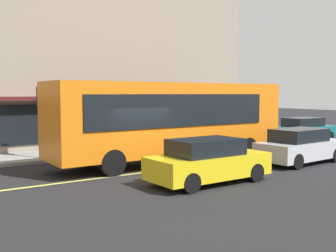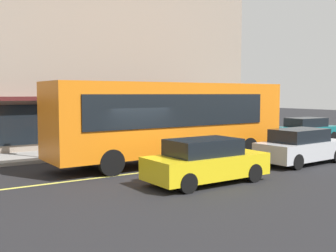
# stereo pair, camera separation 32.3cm
# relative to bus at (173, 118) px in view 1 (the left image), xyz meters

# --- Properties ---
(ground) EXTENTS (120.00, 120.00, 0.00)m
(ground) POSITION_rel_bus_xyz_m (-2.34, -1.25, -1.99)
(ground) COLOR black
(sidewalk) EXTENTS (80.00, 3.02, 0.15)m
(sidewalk) POSITION_rel_bus_xyz_m (-2.34, 4.47, -1.91)
(sidewalk) COLOR gray
(sidewalk) RESTS_ON ground
(lane_centre_stripe) EXTENTS (36.00, 0.16, 0.01)m
(lane_centre_stripe) POSITION_rel_bus_xyz_m (-2.34, -1.25, -1.98)
(lane_centre_stripe) COLOR #D8D14C
(lane_centre_stripe) RESTS_ON ground
(storefront_building) EXTENTS (27.30, 8.81, 13.62)m
(storefront_building) POSITION_rel_bus_xyz_m (-3.98, 10.08, 4.82)
(storefront_building) COLOR gray
(storefront_building) RESTS_ON ground
(bus) EXTENTS (11.16, 2.70, 3.50)m
(bus) POSITION_rel_bus_xyz_m (0.00, 0.00, 0.00)
(bus) COLOR orange
(bus) RESTS_ON ground
(traffic_light) EXTENTS (0.30, 0.52, 3.20)m
(traffic_light) POSITION_rel_bus_xyz_m (-4.65, 3.70, 0.55)
(traffic_light) COLOR #2D2D33
(traffic_light) RESTS_ON sidewalk
(car_silver) EXTENTS (4.39, 2.05, 1.52)m
(car_silver) POSITION_rel_bus_xyz_m (4.51, -3.27, -1.24)
(car_silver) COLOR #B7BABF
(car_silver) RESTS_ON ground
(car_teal) EXTENTS (4.36, 1.99, 1.52)m
(car_teal) POSITION_rel_bus_xyz_m (11.49, 1.81, -1.24)
(car_teal) COLOR #14666B
(car_teal) RESTS_ON ground
(car_yellow) EXTENTS (4.32, 1.90, 1.52)m
(car_yellow) POSITION_rel_bus_xyz_m (-1.37, -4.03, -1.24)
(car_yellow) COLOR yellow
(car_yellow) RESTS_ON ground
(pedestrian_mid_block) EXTENTS (0.34, 0.34, 1.56)m
(pedestrian_mid_block) POSITION_rel_bus_xyz_m (6.40, 3.82, -0.91)
(pedestrian_mid_block) COLOR black
(pedestrian_mid_block) RESTS_ON sidewalk
(pedestrian_by_curb) EXTENTS (0.34, 0.34, 1.78)m
(pedestrian_by_curb) POSITION_rel_bus_xyz_m (-1.42, 3.52, -0.76)
(pedestrian_by_curb) COLOR black
(pedestrian_by_curb) RESTS_ON sidewalk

